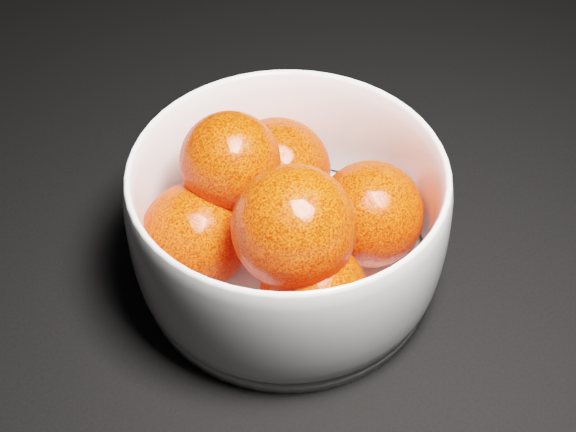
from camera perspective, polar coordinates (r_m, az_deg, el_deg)
bowl at (r=0.50m, az=0.00°, el=-0.38°), size 0.20×0.20×0.10m
orange_pile at (r=0.49m, az=-0.44°, el=0.14°), size 0.17×0.16×0.11m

